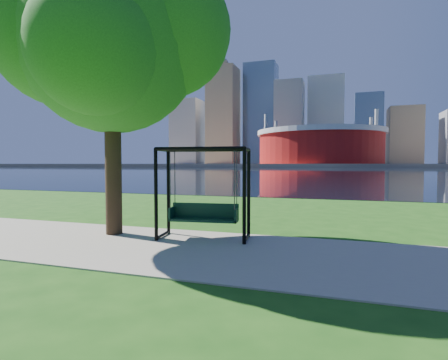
% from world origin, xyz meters
% --- Properties ---
extents(ground, '(900.00, 900.00, 0.00)m').
position_xyz_m(ground, '(0.00, 0.00, 0.00)').
color(ground, '#1E5114').
rests_on(ground, ground).
extents(path, '(120.00, 4.00, 0.03)m').
position_xyz_m(path, '(0.00, -0.50, 0.01)').
color(path, '#9E937F').
rests_on(path, ground).
extents(river, '(900.00, 180.00, 0.02)m').
position_xyz_m(river, '(0.00, 102.00, 0.01)').
color(river, black).
rests_on(river, ground).
extents(far_bank, '(900.00, 228.00, 2.00)m').
position_xyz_m(far_bank, '(0.00, 306.00, 1.00)').
color(far_bank, '#937F60').
rests_on(far_bank, ground).
extents(stadium, '(83.00, 83.00, 32.00)m').
position_xyz_m(stadium, '(-10.00, 235.00, 14.23)').
color(stadium, maroon).
rests_on(stadium, far_bank).
extents(skyline, '(392.00, 66.00, 96.50)m').
position_xyz_m(skyline, '(-4.27, 319.39, 35.89)').
color(skyline, gray).
rests_on(skyline, far_bank).
extents(swing, '(2.41, 1.29, 2.36)m').
position_xyz_m(swing, '(-0.60, 0.63, 1.14)').
color(swing, black).
rests_on(swing, ground).
extents(park_tree, '(6.14, 5.55, 7.63)m').
position_xyz_m(park_tree, '(-3.20, 0.44, 5.30)').
color(park_tree, black).
rests_on(park_tree, ground).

